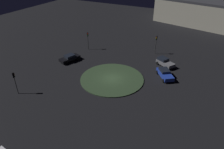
# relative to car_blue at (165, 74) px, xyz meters

# --- Properties ---
(ground_plane) EXTENTS (118.52, 118.52, 0.00)m
(ground_plane) POSITION_rel_car_blue_xyz_m (-5.13, 8.58, -0.80)
(ground_plane) COLOR black
(roundabout_island) EXTENTS (11.85, 11.85, 0.16)m
(roundabout_island) POSITION_rel_car_blue_xyz_m (-5.13, 8.58, -0.72)
(roundabout_island) COLOR #2D4228
(roundabout_island) RESTS_ON ground_plane
(car_blue) EXTENTS (4.63, 4.12, 1.52)m
(car_blue) POSITION_rel_car_blue_xyz_m (0.00, 0.00, 0.00)
(car_blue) COLOR #1E38A5
(car_blue) RESTS_ON ground_plane
(car_black) EXTENTS (4.81, 3.21, 1.47)m
(car_black) POSITION_rel_car_blue_xyz_m (-2.71, 20.18, -0.04)
(car_black) COLOR black
(car_black) RESTS_ON ground_plane
(car_grey) EXTENTS (3.51, 4.23, 1.59)m
(car_grey) POSITION_rel_car_blue_xyz_m (4.62, 1.25, 0.02)
(car_grey) COLOR slate
(car_grey) RESTS_ON ground_plane
(traffic_light_northwest) EXTENTS (0.38, 0.39, 4.06)m
(traffic_light_northwest) POSITION_rel_car_blue_xyz_m (-16.51, 20.40, 2.09)
(traffic_light_northwest) COLOR #2D2D2D
(traffic_light_northwest) RESTS_ON ground_plane
(traffic_light_east) EXTENTS (0.38, 0.35, 4.41)m
(traffic_light_east) POSITION_rel_car_blue_xyz_m (9.38, 4.83, 2.33)
(traffic_light_east) COLOR #2D2D2D
(traffic_light_east) RESTS_ON ground_plane
(traffic_light_northeast) EXTENTS (0.38, 0.39, 4.29)m
(traffic_light_northeast) POSITION_rel_car_blue_xyz_m (4.53, 20.08, 2.25)
(traffic_light_northeast) COLOR #2D2D2D
(traffic_light_northeast) RESTS_ON ground_plane
(store_building) EXTENTS (21.91, 32.05, 7.90)m
(store_building) POSITION_rel_car_blue_xyz_m (40.71, -2.28, 3.15)
(store_building) COLOR #ADA893
(store_building) RESTS_ON ground_plane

